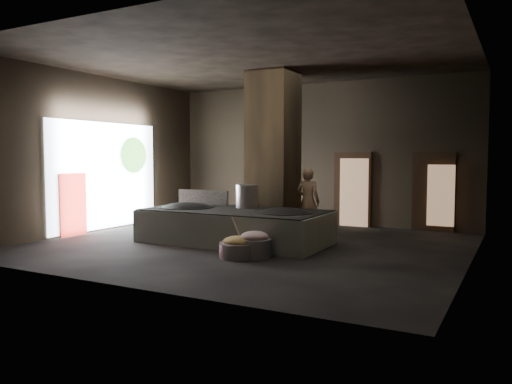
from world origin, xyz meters
The scene contains 28 objects.
floor centered at (0.00, 0.00, -0.05)m, with size 10.00×9.00×0.10m, color black.
ceiling centered at (0.00, 0.00, 4.55)m, with size 10.00×9.00×0.10m, color black.
back_wall centered at (0.00, 4.55, 2.25)m, with size 10.00×0.10×4.50m, color black.
front_wall centered at (0.00, -4.55, 2.25)m, with size 10.00×0.10×4.50m, color black.
left_wall centered at (-5.05, 0.00, 2.25)m, with size 0.10×9.00×4.50m, color black.
right_wall centered at (5.05, 0.00, 2.25)m, with size 0.10×9.00×4.50m, color black.
pillar centered at (-0.30, 1.90, 2.25)m, with size 1.20×1.20×4.50m, color black.
hearth_platform centered at (-0.46, 0.04, 0.40)m, with size 4.62×2.21×0.80m, color silver.
platform_cap centered at (-0.46, 0.04, 0.82)m, with size 4.52×2.17×0.03m, color black.
wok_left centered at (-1.91, -0.01, 0.75)m, with size 1.46×1.46×0.40m, color black.
wok_left_rim centered at (-1.91, -0.01, 0.82)m, with size 1.49×1.49×0.05m, color black.
wok_right centered at (0.89, 0.09, 0.75)m, with size 1.36×1.36×0.38m, color black.
wok_right_rim centered at (0.89, 0.09, 0.82)m, with size 1.39×1.39×0.05m, color black.
stock_pot centered at (-0.41, 0.59, 1.13)m, with size 0.56×0.56×0.60m, color #9B9DA2.
splash_guard centered at (-1.91, 0.79, 1.03)m, with size 1.61×0.06×0.40m, color black.
cook centered at (0.67, 2.11, 0.92)m, with size 0.67×0.43×1.84m, color #9C744F.
veg_basin centered at (0.58, -1.50, 0.16)m, with size 0.88×0.88×0.32m, color gray.
veg_fill centered at (0.58, -1.50, 0.35)m, with size 0.72×0.72×0.22m, color olive.
ladle centered at (0.43, -1.35, 0.55)m, with size 0.03×0.03×0.69m, color #9B9DA2.
meat_basin centered at (0.87, -1.36, 0.20)m, with size 0.73×0.73×0.40m, color gray.
meat_fill centered at (0.87, -1.36, 0.45)m, with size 0.60×0.60×0.23m, color #AD6867.
doorway_near centered at (1.20, 4.45, 1.10)m, with size 1.18×0.08×2.38m, color black.
doorway_near_glow centered at (1.29, 4.32, 1.05)m, with size 0.89×0.04×2.10m, color #8C6647.
doorway_far centered at (3.60, 4.45, 1.10)m, with size 1.18×0.08×2.38m, color black.
doorway_far_glow centered at (3.83, 4.32, 1.05)m, with size 0.74×0.04×1.75m, color #8C6647.
left_opening centered at (-4.95, 0.20, 1.60)m, with size 0.04×4.20×3.10m, color white.
pavilion_sliver centered at (-4.88, -1.10, 0.85)m, with size 0.05×0.90×1.70m, color maroon.
tree_silhouette centered at (-4.85, 1.30, 2.20)m, with size 0.28×1.10×1.10m, color #194714.
Camera 1 is at (5.87, -10.62, 2.14)m, focal length 35.00 mm.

